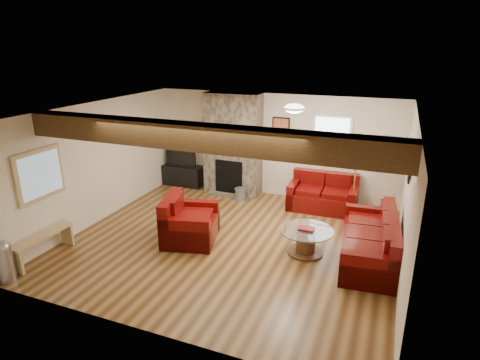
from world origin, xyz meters
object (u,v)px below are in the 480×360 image
object	(u,v)px
loveseat	(323,193)
floor_lamp	(357,153)
armchair_red	(190,219)
television	(182,157)
sofa_three	(369,238)
tv_cabinet	(183,175)
coffee_table	(306,241)

from	to	relation	value
loveseat	floor_lamp	size ratio (longest dim) A/B	0.88
armchair_red	television	world-z (taller)	television
loveseat	floor_lamp	bearing A→B (deg)	-23.22
loveseat	armchair_red	xyz separation A→B (m)	(-2.07, -2.45, 0.03)
television	floor_lamp	distance (m)	4.54
sofa_three	tv_cabinet	size ratio (longest dim) A/B	1.98
television	floor_lamp	xyz separation A→B (m)	(4.46, -0.58, 0.68)
armchair_red	coffee_table	distance (m)	2.20
sofa_three	coffee_table	xyz separation A→B (m)	(-1.06, -0.21, -0.17)
loveseat	tv_cabinet	distance (m)	3.79
sofa_three	armchair_red	size ratio (longest dim) A/B	1.97
armchair_red	floor_lamp	xyz separation A→B (m)	(2.76, 2.17, 1.03)
television	floor_lamp	size ratio (longest dim) A/B	0.50
loveseat	coffee_table	size ratio (longest dim) A/B	1.57
sofa_three	loveseat	size ratio (longest dim) A/B	1.40
coffee_table	television	xyz separation A→B (m)	(-3.87, 2.46, 0.55)
sofa_three	coffee_table	world-z (taller)	sofa_three
sofa_three	television	distance (m)	5.43
loveseat	television	xyz separation A→B (m)	(-3.77, 0.30, 0.38)
sofa_three	tv_cabinet	bearing A→B (deg)	-119.55
tv_cabinet	floor_lamp	xyz separation A→B (m)	(4.46, -0.58, 1.20)
coffee_table	television	size ratio (longest dim) A/B	1.12
loveseat	armchair_red	size ratio (longest dim) A/B	1.40
armchair_red	tv_cabinet	world-z (taller)	armchair_red
tv_cabinet	armchair_red	bearing A→B (deg)	-58.26
tv_cabinet	loveseat	bearing A→B (deg)	-4.55
armchair_red	television	xyz separation A→B (m)	(-1.70, 2.75, 0.35)
armchair_red	sofa_three	bearing A→B (deg)	-95.84
television	tv_cabinet	bearing A→B (deg)	0.00
tv_cabinet	coffee_table	bearing A→B (deg)	-32.41
floor_lamp	loveseat	bearing A→B (deg)	158.01
loveseat	tv_cabinet	world-z (taller)	loveseat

